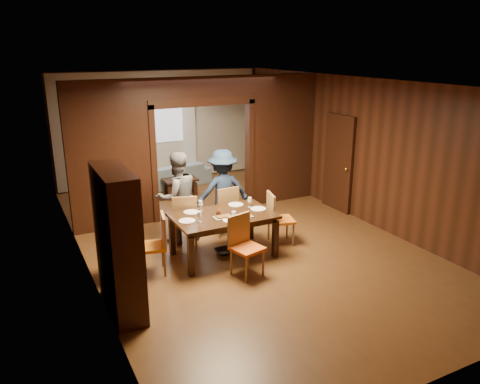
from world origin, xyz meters
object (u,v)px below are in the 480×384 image
person_purple (122,225)px  chair_left (152,245)px  person_grey (177,197)px  person_navy (223,191)px  chair_near (247,247)px  dining_table (223,235)px  sofa (171,175)px  chair_far_l (185,219)px  chair_right (281,218)px  hutch (118,242)px  coffee_table (180,187)px  chair_far_r (223,210)px

person_purple → chair_left: bearing=86.7°
person_grey → person_navy: size_ratio=1.04×
person_purple → chair_near: person_purple is taller
person_purple → dining_table: person_purple is taller
sofa → chair_far_l: (-0.99, -3.65, 0.19)m
person_grey → sofa: person_grey is taller
sofa → chair_left: (-1.86, -4.48, 0.19)m
chair_left → chair_right: (2.45, 0.07, 0.00)m
sofa → hutch: 5.97m
sofa → hutch: size_ratio=1.00×
coffee_table → chair_far_l: chair_far_l is taller
chair_far_r → chair_near: size_ratio=1.00×
chair_right → chair_far_l: same height
dining_table → chair_near: size_ratio=1.75×
chair_far_r → chair_left: bearing=26.9°
person_navy → chair_right: person_navy is taller
person_navy → chair_right: size_ratio=1.68×
person_navy → chair_far_l: size_ratio=1.68×
chair_left → chair_right: bearing=104.4°
sofa → chair_far_r: 3.52m
chair_left → chair_right: size_ratio=1.00×
coffee_table → chair_left: bearing=-116.2°
dining_table → chair_far_r: size_ratio=1.75×
person_grey → chair_far_r: (0.90, -0.06, -0.36)m
person_navy → chair_far_l: person_navy is taller
person_grey → person_navy: bearing=179.9°
coffee_table → person_grey: bearing=-110.6°
person_grey → chair_near: (0.50, -1.79, -0.36)m
person_grey → coffee_table: size_ratio=2.12×
person_grey → hutch: (-1.50, -1.90, 0.15)m
person_purple → person_grey: person_purple is taller
coffee_table → chair_left: 4.10m
chair_far_r → sofa: bearing=-95.3°
hutch → chair_right: bearing=16.7°
chair_far_l → chair_near: (0.44, -1.59, 0.00)m
chair_near → coffee_table: bearing=69.3°
person_grey → person_purple: bearing=32.4°
person_grey → chair_near: size_ratio=1.75×
dining_table → coffee_table: 3.66m
chair_left → chair_right: same height
person_purple → sofa: size_ratio=0.85×
person_grey → dining_table: (0.46, -0.98, -0.47)m
sofa → chair_left: size_ratio=2.06×
dining_table → chair_far_r: bearing=64.8°
dining_table → chair_right: (1.17, 0.02, 0.10)m
sofa → chair_far_r: (-0.15, -3.51, 0.19)m
chair_far_r → chair_near: (-0.40, -1.73, 0.00)m
sofa → coffee_table: (-0.05, -0.81, -0.09)m
chair_far_r → chair_right: bearing=126.5°
chair_near → sofa: bearing=69.7°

